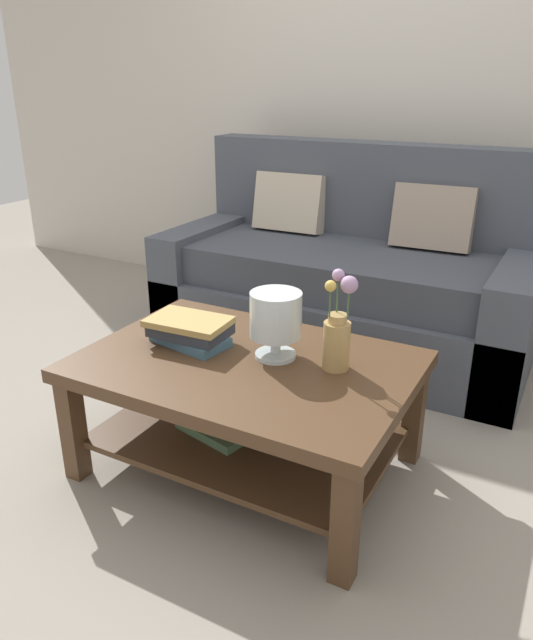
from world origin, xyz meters
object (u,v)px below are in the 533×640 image
at_px(coffee_table, 246,390).
at_px(book_stack_main, 190,330).
at_px(flower_pitcher, 338,333).
at_px(glass_hurricane_vase, 276,317).
at_px(couch, 349,280).

height_order(coffee_table, book_stack_main, book_stack_main).
bearing_deg(flower_pitcher, glass_hurricane_vase, -175.11).
xyz_separation_m(book_stack_main, flower_pitcher, (0.56, 0.07, 0.08)).
xyz_separation_m(book_stack_main, glass_hurricane_vase, (0.34, 0.05, 0.10)).
xyz_separation_m(coffee_table, flower_pitcher, (0.31, 0.09, 0.25)).
height_order(coffee_table, glass_hurricane_vase, glass_hurricane_vase).
distance_m(coffee_table, glass_hurricane_vase, 0.30).
height_order(glass_hurricane_vase, flower_pitcher, flower_pitcher).
bearing_deg(couch, book_stack_main, -97.01).
distance_m(couch, coffee_table, 1.27).
height_order(couch, coffee_table, couch).
distance_m(coffee_table, book_stack_main, 0.31).
xyz_separation_m(couch, flower_pitcher, (0.41, -1.17, 0.22)).
relative_size(book_stack_main, glass_hurricane_vase, 1.28).
distance_m(couch, glass_hurricane_vase, 1.23).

